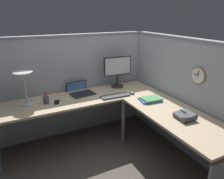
# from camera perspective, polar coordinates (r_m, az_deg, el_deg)

# --- Properties ---
(ground_plane) EXTENTS (6.80, 6.80, 0.00)m
(ground_plane) POSITION_cam_1_polar(r_m,az_deg,el_deg) (3.20, 1.76, -16.01)
(ground_plane) COLOR #4C443D
(cubicle_wall_back) EXTENTS (2.57, 0.12, 1.58)m
(cubicle_wall_back) POSITION_cam_1_polar(r_m,az_deg,el_deg) (3.44, -10.43, 1.21)
(cubicle_wall_back) COLOR #999EA8
(cubicle_wall_back) RESTS_ON ground
(cubicle_wall_right) EXTENTS (0.12, 2.37, 1.58)m
(cubicle_wall_right) POSITION_cam_1_polar(r_m,az_deg,el_deg) (3.11, 18.59, -1.55)
(cubicle_wall_right) COLOR #999EA8
(cubicle_wall_right) RESTS_ON ground
(desk) EXTENTS (2.35, 2.15, 0.73)m
(desk) POSITION_cam_1_polar(r_m,az_deg,el_deg) (2.77, -0.30, -6.72)
(desk) COLOR tan
(desk) RESTS_ON ground
(monitor) EXTENTS (0.46, 0.20, 0.50)m
(monitor) POSITION_cam_1_polar(r_m,az_deg,el_deg) (3.41, 1.49, 5.42)
(monitor) COLOR #232326
(monitor) RESTS_ON desk
(laptop) EXTENTS (0.39, 0.42, 0.22)m
(laptop) POSITION_cam_1_polar(r_m,az_deg,el_deg) (3.27, -8.68, -0.40)
(laptop) COLOR #232326
(laptop) RESTS_ON desk
(keyboard) EXTENTS (0.44, 0.16, 0.02)m
(keyboard) POSITION_cam_1_polar(r_m,az_deg,el_deg) (3.07, 0.88, -1.76)
(keyboard) COLOR #38383D
(keyboard) RESTS_ON desk
(computer_mouse) EXTENTS (0.06, 0.10, 0.03)m
(computer_mouse) POSITION_cam_1_polar(r_m,az_deg,el_deg) (3.19, 5.40, -0.88)
(computer_mouse) COLOR #38383D
(computer_mouse) RESTS_ON desk
(desk_lamp_dome) EXTENTS (0.24, 0.24, 0.44)m
(desk_lamp_dome) POSITION_cam_1_polar(r_m,az_deg,el_deg) (2.92, -22.65, 2.83)
(desk_lamp_dome) COLOR #B7BABF
(desk_lamp_dome) RESTS_ON desk
(pen_cup) EXTENTS (0.08, 0.08, 0.18)m
(pen_cup) POSITION_cam_1_polar(r_m,az_deg,el_deg) (2.97, -17.32, -2.65)
(pen_cup) COLOR #4C4C51
(pen_cup) RESTS_ON desk
(cell_phone) EXTENTS (0.11, 0.16, 0.01)m
(cell_phone) POSITION_cam_1_polar(r_m,az_deg,el_deg) (2.98, -14.61, -3.29)
(cell_phone) COLOR black
(cell_phone) RESTS_ON desk
(office_phone) EXTENTS (0.21, 0.22, 0.11)m
(office_phone) POSITION_cam_1_polar(r_m,az_deg,el_deg) (2.57, 19.06, -6.78)
(office_phone) COLOR #38383D
(office_phone) RESTS_ON desk
(book_stack) EXTENTS (0.32, 0.26, 0.04)m
(book_stack) POSITION_cam_1_polar(r_m,az_deg,el_deg) (2.97, 10.32, -2.66)
(book_stack) COLOR #335999
(book_stack) RESTS_ON desk
(wall_clock) EXTENTS (0.04, 0.22, 0.22)m
(wall_clock) POSITION_cam_1_polar(r_m,az_deg,el_deg) (2.80, 22.21, 3.47)
(wall_clock) COLOR olive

